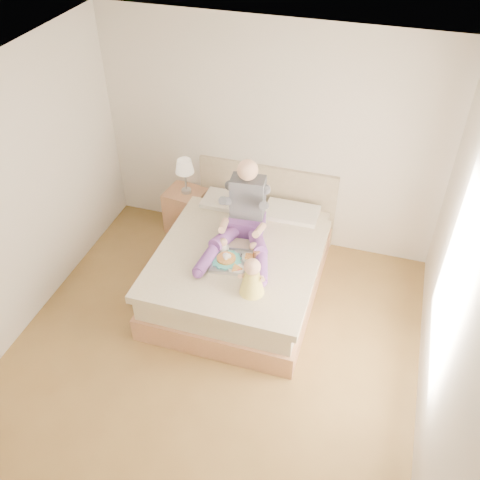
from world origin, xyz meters
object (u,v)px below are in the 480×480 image
(tray, at_px, (236,260))
(baby, at_px, (252,279))
(nightstand, at_px, (186,210))
(bed, at_px, (243,263))
(adult, at_px, (244,218))

(tray, xyz_separation_m, baby, (0.28, -0.36, 0.13))
(baby, bearing_deg, nightstand, 125.37)
(bed, height_order, adult, adult)
(bed, height_order, baby, baby)
(nightstand, relative_size, baby, 1.39)
(bed, bearing_deg, nightstand, 141.48)
(bed, xyz_separation_m, tray, (0.02, -0.32, 0.33))
(bed, bearing_deg, baby, -66.12)
(tray, bearing_deg, adult, 87.13)
(adult, bearing_deg, nightstand, 139.30)
(adult, relative_size, tray, 2.01)
(bed, relative_size, adult, 1.95)
(baby, bearing_deg, adult, 106.28)
(nightstand, distance_m, baby, 2.03)
(adult, distance_m, tray, 0.48)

